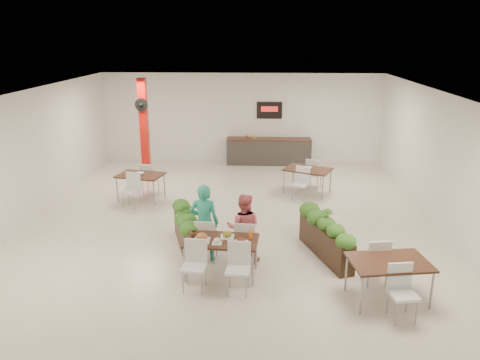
# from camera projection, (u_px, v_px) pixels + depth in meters

# --- Properties ---
(ground) EXTENTS (12.00, 12.00, 0.00)m
(ground) POSITION_uv_depth(u_px,v_px,m) (230.00, 223.00, 11.59)
(ground) COLOR beige
(ground) RESTS_ON ground
(room_shell) EXTENTS (10.10, 12.10, 3.22)m
(room_shell) POSITION_uv_depth(u_px,v_px,m) (230.00, 144.00, 11.00)
(room_shell) COLOR white
(room_shell) RESTS_ON ground
(red_column) EXTENTS (0.40, 0.41, 3.20)m
(red_column) POSITION_uv_depth(u_px,v_px,m) (144.00, 128.00, 14.86)
(red_column) COLOR #AC110B
(red_column) RESTS_ON ground
(service_counter) EXTENTS (3.00, 0.64, 2.20)m
(service_counter) POSITION_uv_depth(u_px,v_px,m) (269.00, 151.00, 16.79)
(service_counter) COLOR #2E2B29
(service_counter) RESTS_ON ground
(main_table) EXTENTS (1.46, 1.71, 0.92)m
(main_table) POSITION_uv_depth(u_px,v_px,m) (221.00, 245.00, 8.91)
(main_table) COLOR black
(main_table) RESTS_ON ground
(diner_man) EXTENTS (0.63, 0.44, 1.64)m
(diner_man) POSITION_uv_depth(u_px,v_px,m) (204.00, 223.00, 9.50)
(diner_man) COLOR teal
(diner_man) RESTS_ON ground
(diner_woman) EXTENTS (0.74, 0.60, 1.45)m
(diner_woman) POSITION_uv_depth(u_px,v_px,m) (244.00, 228.00, 9.49)
(diner_woman) COLOR #DA606A
(diner_woman) RESTS_ON ground
(planter_left) EXTENTS (0.84, 1.84, 0.99)m
(planter_left) POSITION_uv_depth(u_px,v_px,m) (186.00, 225.00, 10.20)
(planter_left) COLOR black
(planter_left) RESTS_ON ground
(planter_right) EXTENTS (0.95, 1.94, 1.06)m
(planter_right) POSITION_uv_depth(u_px,v_px,m) (326.00, 234.00, 9.72)
(planter_right) COLOR black
(planter_right) RESTS_ON ground
(side_table_a) EXTENTS (1.37, 1.67, 0.92)m
(side_table_a) POSITION_uv_depth(u_px,v_px,m) (141.00, 178.00, 13.07)
(side_table_a) COLOR black
(side_table_a) RESTS_ON ground
(side_table_b) EXTENTS (1.53, 1.65, 0.92)m
(side_table_b) POSITION_uv_depth(u_px,v_px,m) (308.00, 172.00, 13.62)
(side_table_b) COLOR black
(side_table_b) RESTS_ON ground
(side_table_c) EXTENTS (1.47, 1.67, 0.92)m
(side_table_c) POSITION_uv_depth(u_px,v_px,m) (389.00, 267.00, 8.07)
(side_table_c) COLOR black
(side_table_c) RESTS_ON ground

